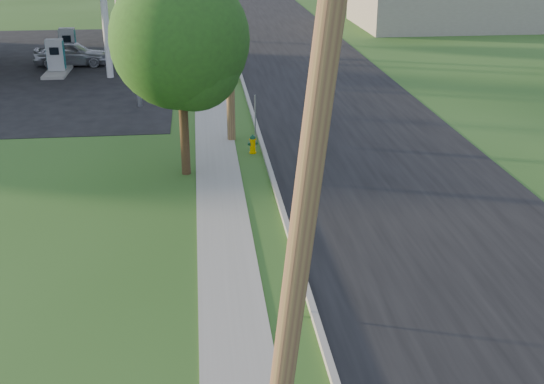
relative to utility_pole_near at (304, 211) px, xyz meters
The scene contains 15 objects.
road 13.04m from the utility_pole_near, 65.13° to the left, with size 8.00×120.00×0.02m, color black.
curb 12.02m from the utility_pole_near, 84.29° to the left, with size 0.15×120.00×0.15m, color #99968C.
sidewalk 12.01m from the utility_pole_near, 93.38° to the left, with size 1.50×120.00×0.03m, color gray.
utility_pole_near is the anchor object (origin of this frame).
utility_pole_mid 18.00m from the utility_pole_near, 90.00° to the left, with size 1.40×0.32×9.80m.
sign_post_near 6.50m from the utility_pole_near, 80.72° to the left, with size 0.05×0.04×2.00m, color gray.
sign_post_mid 17.44m from the utility_pole_near, 87.14° to the left, with size 0.05×0.04×2.00m, color gray.
sign_post_far 29.46m from the utility_pole_near, 88.33° to the left, with size 0.05×0.04×2.00m, color gray.
fuel_pump_ne 32.51m from the utility_pole_near, 106.02° to the left, with size 1.20×3.20×1.90m.
fuel_pump_se 36.34m from the utility_pole_near, 104.27° to the left, with size 1.20×3.20×1.90m.
distant_building 49.70m from the utility_pole_near, 67.98° to the left, with size 14.00×10.00×4.00m, color gray.
tree_verge 14.43m from the utility_pole_near, 96.46° to the left, with size 4.42×4.42×6.70m.
hydrant_mid 16.92m from the utility_pole_near, 87.58° to the left, with size 0.37×0.33×0.71m.
hydrant_far 28.06m from the utility_pole_near, 88.61° to the left, with size 0.34×0.31×0.66m.
car_silver 34.47m from the utility_pole_near, 104.26° to the left, with size 1.69×4.19×1.43m, color #A4A6AB.
Camera 1 is at (-1.79, -8.35, 8.07)m, focal length 45.00 mm.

